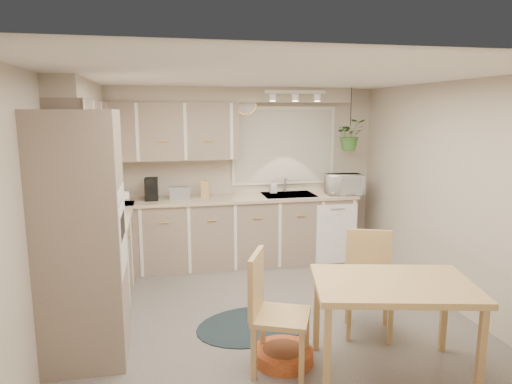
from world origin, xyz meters
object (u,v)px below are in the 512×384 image
(dining_table, at_px, (391,328))
(chair_back, at_px, (369,285))
(pet_bed, at_px, (283,355))
(chair_left, at_px, (281,313))
(microwave, at_px, (344,182))
(braided_rug, at_px, (253,326))

(dining_table, bearing_deg, chair_back, 79.57)
(pet_bed, bearing_deg, chair_left, -114.10)
(chair_back, height_order, microwave, microwave)
(microwave, bearing_deg, dining_table, -99.76)
(dining_table, xyz_separation_m, chair_left, (-0.85, 0.22, 0.10))
(pet_bed, bearing_deg, dining_table, -22.20)
(braided_rug, distance_m, microwave, 2.69)
(microwave, bearing_deg, pet_bed, -116.78)
(chair_left, distance_m, chair_back, 1.06)
(dining_table, height_order, chair_left, chair_left)
(braided_rug, bearing_deg, pet_bed, -79.77)
(chair_left, bearing_deg, chair_back, 138.05)
(chair_left, xyz_separation_m, braided_rug, (-0.08, 0.79, -0.48))
(chair_back, relative_size, braided_rug, 0.85)
(dining_table, relative_size, chair_back, 1.28)
(dining_table, height_order, chair_back, chair_back)
(chair_back, bearing_deg, braided_rug, 2.14)
(pet_bed, distance_m, microwave, 3.10)
(dining_table, xyz_separation_m, pet_bed, (-0.80, 0.33, -0.33))
(chair_left, xyz_separation_m, chair_back, (0.97, 0.44, -0.01))
(braided_rug, relative_size, microwave, 2.27)
(chair_left, bearing_deg, braided_rug, -151.01)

